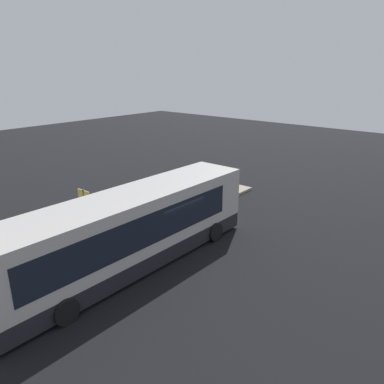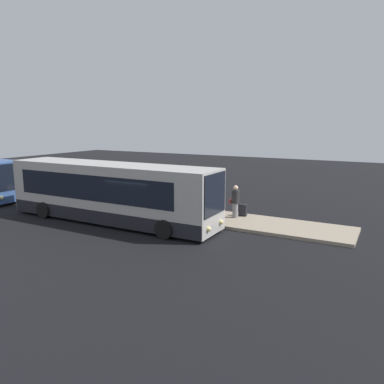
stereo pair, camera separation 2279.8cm
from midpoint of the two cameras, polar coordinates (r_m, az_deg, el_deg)
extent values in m
plane|color=black|center=(14.58, -44.89, -14.44)|extent=(80.00, 80.00, 0.00)
cube|color=gray|center=(17.38, -46.09, -9.65)|extent=(20.00, 3.03, 0.17)
cube|color=#B2ADA8|center=(14.14, -54.72, -10.42)|extent=(12.32, 2.45, 2.99)
cube|color=black|center=(14.58, -53.51, -14.46)|extent=(12.26, 2.47, 0.70)
cube|color=black|center=(14.06, -56.33, -9.38)|extent=(10.10, 2.48, 1.31)
cube|color=black|center=(14.40, -30.75, -2.53)|extent=(0.06, 2.15, 1.91)
sphere|color=#F9E58C|center=(15.53, -30.64, -7.02)|extent=(0.24, 0.24, 0.24)
sphere|color=#F9E58C|center=(14.36, -28.77, -8.71)|extent=(0.24, 0.24, 0.24)
cylinder|color=black|center=(15.69, -38.14, -8.88)|extent=(0.90, 0.30, 0.90)
cylinder|color=black|center=(13.51, -35.78, -12.51)|extent=(0.90, 0.30, 0.90)
cylinder|color=black|center=(16.66, -66.55, -15.22)|extent=(0.90, 0.30, 0.90)
cylinder|color=black|center=(14.62, -69.17, -19.49)|extent=(0.90, 0.30, 0.90)
cylinder|color=gray|center=(17.92, -34.80, -4.66)|extent=(0.37, 0.37, 0.81)
cylinder|color=#262628|center=(17.68, -35.25, -2.39)|extent=(0.53, 0.53, 0.71)
sphere|color=beige|center=(17.54, -35.54, -0.90)|extent=(0.27, 0.27, 0.27)
cube|color=maroon|center=(17.81, -36.05, -3.46)|extent=(0.23, 0.31, 0.24)
cylinder|color=gray|center=(18.16, -39.53, -5.51)|extent=(0.31, 0.31, 0.74)
cylinder|color=#CC6B8C|center=(17.93, -39.98, -3.47)|extent=(0.44, 0.44, 0.65)
sphere|color=tan|center=(17.81, -40.28, -2.14)|extent=(0.24, 0.24, 0.24)
cylinder|color=silver|center=(16.59, -39.18, -7.28)|extent=(0.36, 0.36, 0.81)
cylinder|color=#262628|center=(16.33, -39.72, -4.85)|extent=(0.51, 0.51, 0.71)
sphere|color=brown|center=(16.18, -40.07, -3.26)|extent=(0.27, 0.27, 0.27)
cube|color=#334C7F|center=(16.14, -39.53, -6.22)|extent=(0.30, 0.20, 0.24)
cube|color=black|center=(18.49, -34.52, -4.22)|extent=(0.44, 0.25, 0.66)
cylinder|color=black|center=(18.35, -34.78, -2.91)|extent=(0.02, 0.02, 0.24)
cylinder|color=#4C4C51|center=(17.41, -53.01, -6.73)|extent=(0.10, 0.10, 2.43)
cube|color=#E5C64C|center=(17.16, -53.77, -3.97)|extent=(0.04, 0.89, 0.53)
cylinder|color=#2D4C33|center=(16.83, -56.71, -11.79)|extent=(0.44, 0.44, 0.65)
camera|label=1|loc=(11.40, -129.22, -5.12)|focal=35.00mm
camera|label=2|loc=(11.40, 50.78, 5.12)|focal=35.00mm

